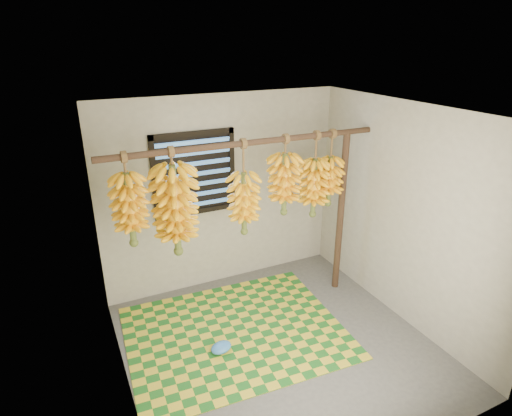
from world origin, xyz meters
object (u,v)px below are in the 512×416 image
plastic_bag (221,347)px  banana_bunch_b (175,211)px  banana_bunch_f (329,181)px  banana_bunch_e (314,188)px  support_post (341,215)px  banana_bunch_d (284,184)px  woven_mat (235,332)px  banana_bunch_c (244,203)px  banana_bunch_a (130,210)px

plastic_bag → banana_bunch_b: banana_bunch_b is taller
banana_bunch_f → banana_bunch_b: bearing=180.0°
banana_bunch_e → plastic_bag: bearing=-159.1°
support_post → banana_bunch_d: (-0.79, 0.00, 0.50)m
woven_mat → banana_bunch_c: bearing=50.0°
support_post → banana_bunch_a: size_ratio=2.18×
support_post → banana_bunch_c: bearing=180.0°
banana_bunch_d → banana_bunch_e: 0.40m
woven_mat → banana_bunch_a: bearing=161.6°
banana_bunch_a → banana_bunch_e: 2.03m
support_post → woven_mat: (-1.52, -0.30, -0.99)m
banana_bunch_a → banana_bunch_b: (0.43, 0.00, -0.09)m
plastic_bag → support_post: bearing=16.5°
banana_bunch_a → banana_bunch_f: (2.23, 0.00, -0.04)m
banana_bunch_d → plastic_bag: bearing=-152.1°
banana_bunch_a → banana_bunch_f: same height
plastic_bag → banana_bunch_f: (1.57, 0.52, 1.40)m
support_post → banana_bunch_f: bearing=180.0°
plastic_bag → banana_bunch_c: 1.49m
woven_mat → plastic_bag: (-0.25, -0.22, 0.05)m
plastic_bag → banana_bunch_d: size_ratio=0.26×
banana_bunch_a → banana_bunch_e: size_ratio=0.93×
banana_bunch_c → banana_bunch_d: bearing=0.0°
banana_bunch_a → banana_bunch_d: size_ratio=1.03×
banana_bunch_e → banana_bunch_b: bearing=180.0°
support_post → banana_bunch_b: banana_bunch_b is taller
banana_bunch_a → banana_bunch_f: size_ratio=1.04×
banana_bunch_b → banana_bunch_a: bearing=-180.0°
woven_mat → banana_bunch_b: (-0.48, 0.30, 1.40)m
support_post → banana_bunch_c: 1.32m
support_post → banana_bunch_a: (-2.43, 0.00, 0.49)m
plastic_bag → banana_bunch_c: bearing=46.1°
banana_bunch_d → banana_bunch_f: (0.59, -0.00, -0.05)m
banana_bunch_a → banana_bunch_f: 2.23m
banana_bunch_b → banana_bunch_f: size_ratio=1.25×
banana_bunch_d → banana_bunch_e: same height
banana_bunch_f → woven_mat: bearing=-167.2°
woven_mat → plastic_bag: 0.34m
plastic_bag → banana_bunch_c: (0.50, 0.52, 1.30)m
banana_bunch_c → banana_bunch_d: 0.50m
woven_mat → banana_bunch_f: size_ratio=2.56×
woven_mat → banana_bunch_f: bearing=12.8°
plastic_bag → banana_bunch_d: 1.82m
plastic_bag → banana_bunch_a: (-0.66, 0.52, 1.44)m
banana_bunch_f → plastic_bag: bearing=-161.6°
plastic_bag → banana_bunch_e: size_ratio=0.23×
banana_bunch_f → banana_bunch_e: bearing=180.0°
support_post → banana_bunch_d: 0.93m
banana_bunch_a → banana_bunch_b: size_ratio=0.83×
banana_bunch_c → plastic_bag: bearing=-133.9°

